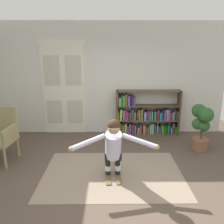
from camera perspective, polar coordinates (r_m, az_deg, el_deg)
ground_plane at (r=4.00m, az=-0.03°, el=-18.26°), size 7.20×7.20×0.00m
back_wall at (r=5.96m, az=-0.25°, el=8.26°), size 6.00×0.10×2.90m
double_door at (r=6.06m, az=-12.18°, el=5.93°), size 1.22×0.05×2.45m
rug at (r=4.32m, az=0.20°, el=-15.35°), size 2.56×1.69×0.01m
bookshelf at (r=6.03m, az=8.49°, el=-1.20°), size 1.68×0.30×1.19m
potted_plant at (r=5.33m, az=21.76°, el=-2.95°), size 0.40×0.55×1.06m
skis_pair at (r=4.33m, az=0.18°, el=-14.93°), size 0.30×0.79×0.07m
person_skier at (r=3.87m, az=0.34°, el=-8.24°), size 1.44×0.62×1.08m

